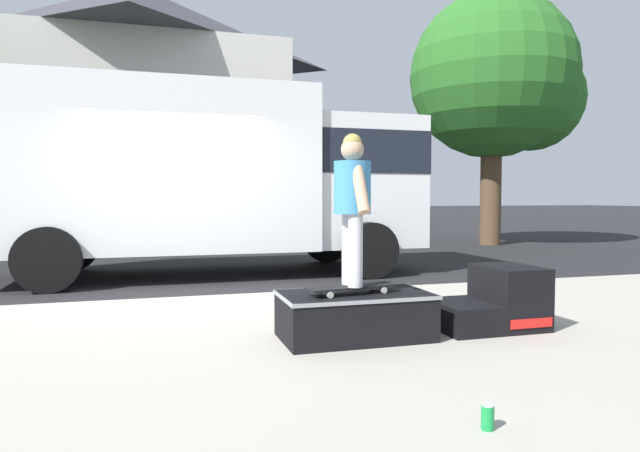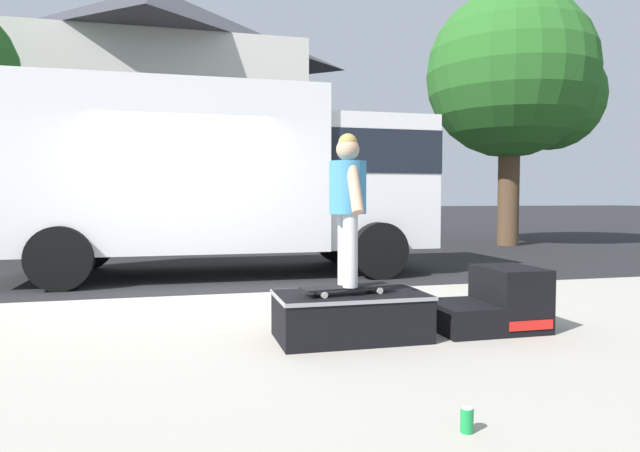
% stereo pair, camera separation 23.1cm
% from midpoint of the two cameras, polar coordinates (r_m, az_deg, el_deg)
% --- Properties ---
extents(ground_plane, '(140.00, 140.00, 0.00)m').
position_cam_midpoint_polar(ground_plane, '(7.36, -12.72, -7.24)').
color(ground_plane, black).
extents(sidewalk_slab, '(50.00, 5.00, 0.12)m').
position_cam_midpoint_polar(sidewalk_slab, '(4.42, -11.78, -13.29)').
color(sidewalk_slab, '#A8A093').
rests_on(sidewalk_slab, ground).
extents(skate_box, '(1.24, 0.70, 0.38)m').
position_cam_midpoint_polar(skate_box, '(4.67, 4.59, -9.01)').
color(skate_box, black).
rests_on(skate_box, sidewalk_slab).
extents(kicker_ramp, '(0.94, 0.64, 0.55)m').
position_cam_midpoint_polar(kicker_ramp, '(5.24, 18.74, -7.57)').
color(kicker_ramp, black).
rests_on(kicker_ramp, sidewalk_slab).
extents(skateboard, '(0.80, 0.33, 0.07)m').
position_cam_midpoint_polar(skateboard, '(4.57, 4.29, -6.30)').
color(skateboard, black).
rests_on(skateboard, skate_box).
extents(skater_kid, '(0.30, 0.64, 1.24)m').
position_cam_midpoint_polar(skater_kid, '(4.51, 4.32, 3.02)').
color(skater_kid, silver).
rests_on(skater_kid, skateboard).
extents(soda_can, '(0.07, 0.07, 0.13)m').
position_cam_midpoint_polar(soda_can, '(3.05, 17.05, -18.50)').
color(soda_can, '#198C3F').
rests_on(soda_can, sidewalk_slab).
extents(box_truck, '(6.91, 2.63, 3.05)m').
position_cam_midpoint_polar(box_truck, '(9.49, -9.01, 5.37)').
color(box_truck, white).
rests_on(box_truck, ground).
extents(street_tree_neighbour, '(4.87, 4.43, 6.79)m').
position_cam_midpoint_polar(street_tree_neighbour, '(16.29, 20.14, 13.89)').
color(street_tree_neighbour, brown).
rests_on(street_tree_neighbour, ground).
extents(house_behind, '(9.54, 8.23, 8.40)m').
position_cam_midpoint_polar(house_behind, '(20.09, -16.12, 11.27)').
color(house_behind, silver).
rests_on(house_behind, ground).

